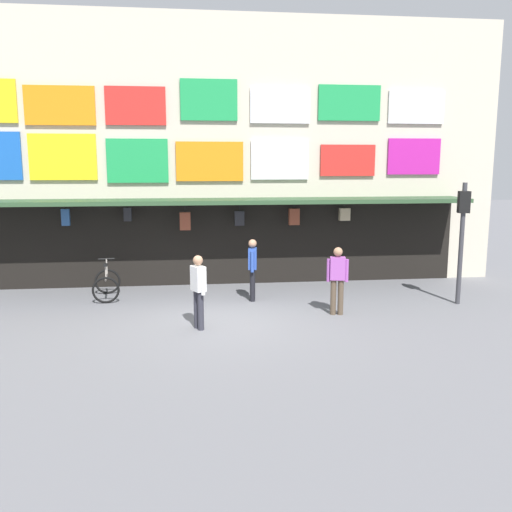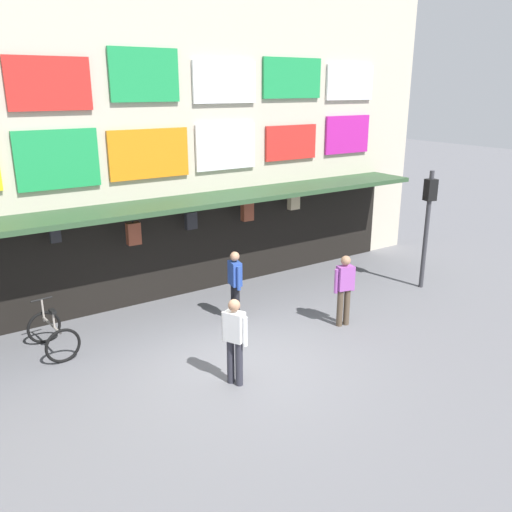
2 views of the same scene
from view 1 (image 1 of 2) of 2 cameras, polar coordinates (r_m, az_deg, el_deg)
ground_plane at (r=13.01m, az=-4.02°, el=-6.77°), size 80.00×80.00×0.00m
shopfront at (r=17.05m, az=-4.98°, el=10.60°), size 18.00×2.60×8.00m
traffic_light_far at (r=15.10m, az=20.85°, el=3.19°), size 0.32×0.35×3.20m
bicycle_parked at (r=15.53m, az=-15.40°, el=-2.89°), size 0.84×1.23×1.05m
pedestrian_in_green at (r=12.17m, az=-6.07°, el=-3.34°), size 0.36×0.48×1.68m
pedestrian_in_yellow at (r=13.41m, az=8.54°, el=-2.18°), size 0.52×0.29×1.68m
pedestrian_in_purple at (r=14.63m, az=-0.37°, el=-1.08°), size 0.27×0.53×1.68m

